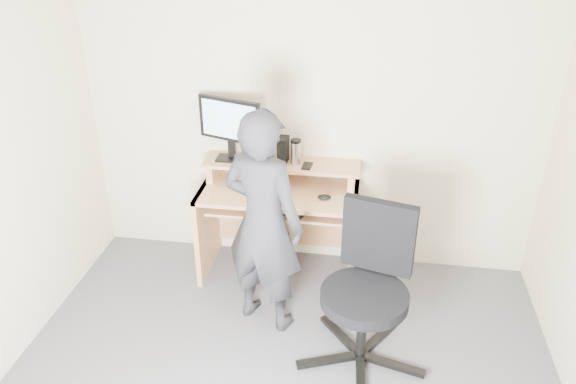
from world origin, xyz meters
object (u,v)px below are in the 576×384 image
(desk, at_px, (280,208))
(person, at_px, (263,223))
(monitor, at_px, (230,124))
(office_chair, at_px, (369,283))

(desk, distance_m, person, 0.70)
(desk, bearing_deg, monitor, 170.70)
(office_chair, bearing_deg, monitor, 153.65)
(monitor, relative_size, office_chair, 0.48)
(monitor, xyz_separation_m, person, (0.39, -0.71, -0.41))
(desk, bearing_deg, office_chair, -51.76)
(monitor, xyz_separation_m, office_chair, (1.10, -0.96, -0.63))
(monitor, distance_m, office_chair, 1.59)
(desk, xyz_separation_m, person, (-0.01, -0.65, 0.25))
(monitor, bearing_deg, office_chair, -22.53)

